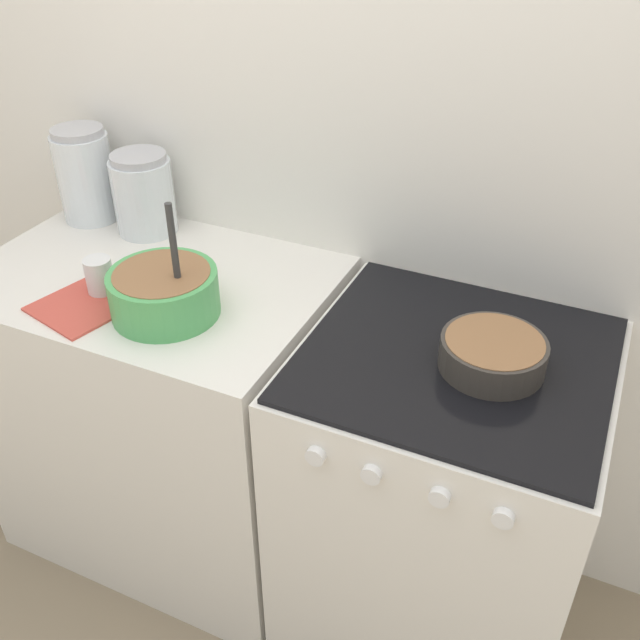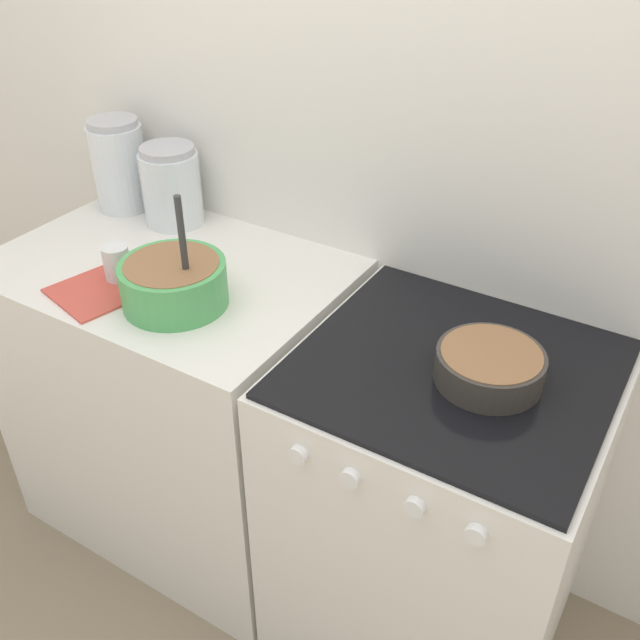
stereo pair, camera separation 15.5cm
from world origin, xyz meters
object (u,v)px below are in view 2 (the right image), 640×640
(baking_pan, at_px, (490,366))
(storage_jar_middle, at_px, (172,191))
(stove, at_px, (435,513))
(mixing_bowl, at_px, (174,281))
(storage_jar_left, at_px, (120,170))
(tin_can, at_px, (117,264))

(baking_pan, xyz_separation_m, storage_jar_middle, (-1.03, 0.22, 0.06))
(baking_pan, relative_size, storage_jar_middle, 0.98)
(stove, distance_m, storage_jar_middle, 1.12)
(mixing_bowl, relative_size, baking_pan, 1.31)
(stove, height_order, storage_jar_middle, storage_jar_middle)
(storage_jar_left, bearing_deg, storage_jar_middle, -0.00)
(tin_can, bearing_deg, mixing_bowl, -2.40)
(storage_jar_left, xyz_separation_m, storage_jar_middle, (0.20, -0.00, -0.02))
(tin_can, bearing_deg, baking_pan, 6.30)
(stove, distance_m, mixing_bowl, 0.85)
(storage_jar_left, height_order, storage_jar_middle, storage_jar_left)
(stove, distance_m, tin_can, 1.00)
(mixing_bowl, bearing_deg, tin_can, 177.60)
(storage_jar_middle, bearing_deg, storage_jar_left, 180.00)
(storage_jar_left, height_order, tin_can, storage_jar_left)
(mixing_bowl, xyz_separation_m, storage_jar_middle, (-0.29, 0.33, 0.03))
(stove, bearing_deg, tin_can, -172.58)
(storage_jar_middle, distance_m, tin_can, 0.34)
(storage_jar_left, bearing_deg, mixing_bowl, -34.24)
(stove, bearing_deg, storage_jar_middle, 167.43)
(baking_pan, relative_size, storage_jar_left, 0.83)
(baking_pan, bearing_deg, storage_jar_left, 169.75)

